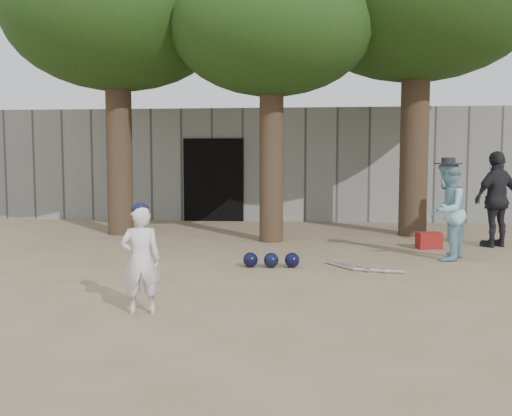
# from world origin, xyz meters

# --- Properties ---
(ground) EXTENTS (70.00, 70.00, 0.00)m
(ground) POSITION_xyz_m (0.00, 0.00, 0.00)
(ground) COLOR #937C5E
(ground) RESTS_ON ground
(boy_player) EXTENTS (0.48, 0.38, 1.16)m
(boy_player) POSITION_xyz_m (-0.42, -1.33, 0.58)
(boy_player) COLOR silver
(boy_player) RESTS_ON ground
(spectator_blue) EXTENTS (0.90, 0.98, 1.61)m
(spectator_blue) POSITION_xyz_m (3.62, 2.35, 0.81)
(spectator_blue) COLOR #84B9CC
(spectator_blue) RESTS_ON ground
(spectator_dark) EXTENTS (1.14, 0.92, 1.81)m
(spectator_dark) POSITION_xyz_m (4.88, 3.88, 0.90)
(spectator_dark) COLOR black
(spectator_dark) RESTS_ON ground
(red_bag) EXTENTS (0.46, 0.38, 0.30)m
(red_bag) POSITION_xyz_m (3.58, 3.54, 0.15)
(red_bag) COLOR #A22415
(red_bag) RESTS_ON ground
(back_building) EXTENTS (16.00, 5.24, 3.00)m
(back_building) POSITION_xyz_m (-0.00, 10.33, 1.50)
(back_building) COLOR gray
(back_building) RESTS_ON ground
(helmet_row) EXTENTS (0.87, 0.26, 0.23)m
(helmet_row) POSITION_xyz_m (0.80, 1.41, 0.11)
(helmet_row) COLOR black
(helmet_row) RESTS_ON ground
(bat_pile) EXTENTS (1.12, 0.78, 0.06)m
(bat_pile) POSITION_xyz_m (2.12, 1.35, 0.03)
(bat_pile) COLOR silver
(bat_pile) RESTS_ON ground
(tree_row) EXTENTS (11.40, 5.80, 6.69)m
(tree_row) POSITION_xyz_m (0.74, 5.02, 4.69)
(tree_row) COLOR brown
(tree_row) RESTS_ON ground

